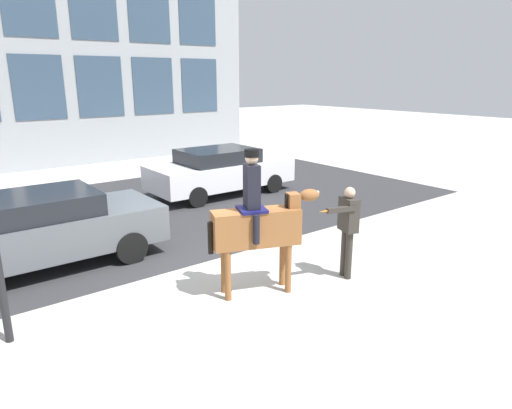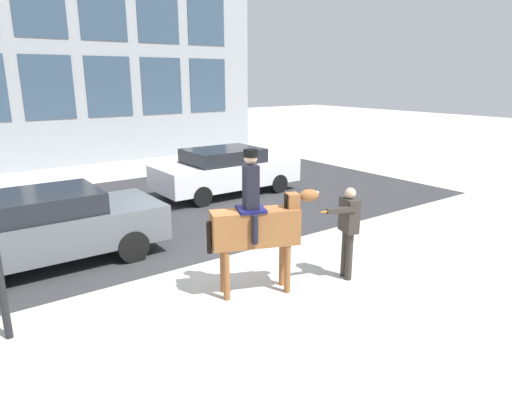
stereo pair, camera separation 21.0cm
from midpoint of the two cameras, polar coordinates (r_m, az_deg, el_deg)
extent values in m
plane|color=#B2AFA8|center=(9.07, -5.10, -8.08)|extent=(80.00, 80.00, 0.00)
cube|color=#2D2D30|center=(13.10, -16.40, -1.14)|extent=(19.37, 8.50, 0.01)
cube|color=#33475B|center=(20.36, -25.80, 13.03)|extent=(1.95, 0.02, 2.49)
cube|color=#33475B|center=(21.02, -19.16, 13.73)|extent=(1.95, 0.02, 2.49)
cube|color=#33475B|center=(21.94, -12.98, 14.22)|extent=(1.95, 0.02, 2.49)
cube|color=#33475B|center=(23.07, -7.32, 14.53)|extent=(1.95, 0.02, 2.49)
cube|color=#33475B|center=(20.54, -26.89, 21.68)|extent=(1.95, 0.02, 2.49)
cube|color=#33475B|center=(21.20, -19.97, 22.14)|extent=(1.95, 0.02, 2.49)
cube|color=#33475B|center=(22.10, -13.50, 22.30)|extent=(1.95, 0.02, 2.49)
cube|color=#33475B|center=(23.23, -7.61, 22.22)|extent=(1.95, 0.02, 2.49)
cube|color=brown|center=(7.71, -0.77, -2.90)|extent=(1.55, 0.95, 0.62)
cylinder|color=brown|center=(8.26, 2.58, -7.17)|extent=(0.11, 0.11, 0.88)
cylinder|color=brown|center=(7.99, 3.30, -7.98)|extent=(0.11, 0.11, 0.88)
cylinder|color=brown|center=(8.00, -4.79, -7.99)|extent=(0.11, 0.11, 0.88)
cylinder|color=brown|center=(7.73, -4.32, -8.87)|extent=(0.11, 0.11, 0.88)
cube|color=brown|center=(7.81, 3.87, -0.22)|extent=(0.27, 0.30, 0.46)
cube|color=black|center=(7.76, 3.04, -0.15)|extent=(0.07, 0.09, 0.41)
ellipsoid|color=brown|center=(7.87, 5.92, 1.18)|extent=(0.40, 0.31, 0.21)
cube|color=silver|center=(7.90, 6.65, 1.37)|extent=(0.14, 0.09, 0.09)
cylinder|color=black|center=(7.58, -6.51, -4.17)|extent=(0.09, 0.09, 0.55)
cube|color=#14144C|center=(7.59, -1.32, -0.60)|extent=(0.59, 0.61, 0.05)
cube|color=black|center=(7.49, -1.34, 2.28)|extent=(0.32, 0.38, 0.73)
sphere|color=#D1A889|center=(7.40, -1.36, 5.84)|extent=(0.22, 0.22, 0.22)
cylinder|color=black|center=(7.39, -1.36, 6.43)|extent=(0.24, 0.24, 0.12)
cylinder|color=black|center=(7.92, -1.81, -1.93)|extent=(0.11, 0.11, 0.49)
cylinder|color=black|center=(7.43, -0.76, -3.14)|extent=(0.11, 0.11, 0.49)
cylinder|color=#332D28|center=(8.64, 10.82, -6.27)|extent=(0.13, 0.13, 0.92)
cylinder|color=#332D28|center=(8.77, 10.28, -5.92)|extent=(0.13, 0.13, 0.92)
cube|color=#332D28|center=(8.45, 10.81, -1.23)|extent=(0.33, 0.45, 0.62)
sphere|color=#D1A889|center=(8.34, 10.95, 1.48)|extent=(0.20, 0.20, 0.20)
cube|color=#332D28|center=(8.12, 9.86, -0.62)|extent=(0.55, 0.25, 0.09)
cone|color=orange|center=(7.95, 7.70, -0.87)|extent=(0.18, 0.09, 0.04)
cube|color=#51565B|center=(9.94, -25.50, -3.17)|extent=(4.48, 1.91, 0.74)
cube|color=black|center=(9.77, -26.53, -0.06)|extent=(2.24, 1.68, 0.42)
cylinder|color=black|center=(9.62, -15.99, -5.15)|extent=(0.65, 0.23, 0.65)
cylinder|color=black|center=(11.19, -19.38, -2.51)|extent=(0.65, 0.23, 0.65)
cube|color=silver|center=(14.69, -4.80, 3.91)|extent=(4.61, 1.93, 0.74)
cube|color=black|center=(14.52, -5.24, 6.10)|extent=(2.30, 1.70, 0.43)
cylinder|color=black|center=(14.89, 1.72, 2.66)|extent=(0.61, 0.23, 0.61)
cylinder|color=black|center=(16.27, -2.25, 3.77)|extent=(0.61, 0.23, 0.61)
cylinder|color=black|center=(13.31, -7.84, 0.96)|extent=(0.61, 0.23, 0.61)
cylinder|color=black|center=(14.84, -11.28, 2.32)|extent=(0.61, 0.23, 0.61)
camera|label=1|loc=(0.11, -90.73, -0.21)|focal=32.00mm
camera|label=2|loc=(0.11, 89.27, 0.21)|focal=32.00mm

